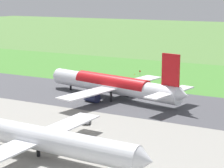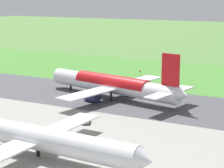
{
  "view_description": "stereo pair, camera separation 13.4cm",
  "coord_description": "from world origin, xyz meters",
  "px_view_note": "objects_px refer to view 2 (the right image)",
  "views": [
    {
      "loc": [
        -49.91,
        114.37,
        31.61
      ],
      "look_at": [
        11.69,
        0.0,
        4.5
      ],
      "focal_mm": 68.7,
      "sensor_mm": 36.0,
      "label": 1
    },
    {
      "loc": [
        -50.03,
        114.3,
        31.61
      ],
      "look_at": [
        11.69,
        0.0,
        4.5
      ],
      "focal_mm": 68.7,
      "sensor_mm": 36.0,
      "label": 2
    }
  ],
  "objects_px": {
    "airliner_main": "(113,85)",
    "service_car_followme": "(86,120)",
    "no_stopping_sign": "(140,73)",
    "traffic_cone_orange": "(135,74)",
    "airliner_parked_mid": "(36,137)"
  },
  "relations": [
    {
      "from": "traffic_cone_orange",
      "to": "airliner_parked_mid",
      "type": "bearing_deg",
      "value": 103.2
    },
    {
      "from": "airliner_main",
      "to": "airliner_parked_mid",
      "type": "distance_m",
      "value": 51.21
    },
    {
      "from": "airliner_main",
      "to": "no_stopping_sign",
      "type": "height_order",
      "value": "airliner_main"
    },
    {
      "from": "airliner_main",
      "to": "traffic_cone_orange",
      "type": "height_order",
      "value": "airliner_main"
    },
    {
      "from": "airliner_parked_mid",
      "to": "traffic_cone_orange",
      "type": "height_order",
      "value": "airliner_parked_mid"
    },
    {
      "from": "service_car_followme",
      "to": "traffic_cone_orange",
      "type": "xyz_separation_m",
      "value": [
        17.84,
        -65.94,
        -0.57
      ]
    },
    {
      "from": "airliner_main",
      "to": "service_car_followme",
      "type": "height_order",
      "value": "airliner_main"
    },
    {
      "from": "airliner_main",
      "to": "service_car_followme",
      "type": "relative_size",
      "value": 11.79
    },
    {
      "from": "no_stopping_sign",
      "to": "traffic_cone_orange",
      "type": "relative_size",
      "value": 4.08
    },
    {
      "from": "no_stopping_sign",
      "to": "traffic_cone_orange",
      "type": "height_order",
      "value": "no_stopping_sign"
    },
    {
      "from": "airliner_main",
      "to": "service_car_followme",
      "type": "distance_m",
      "value": 27.48
    },
    {
      "from": "airliner_parked_mid",
      "to": "service_car_followme",
      "type": "bearing_deg",
      "value": -82.33
    },
    {
      "from": "airliner_main",
      "to": "traffic_cone_orange",
      "type": "distance_m",
      "value": 41.27
    },
    {
      "from": "airliner_parked_mid",
      "to": "traffic_cone_orange",
      "type": "relative_size",
      "value": 90.9
    },
    {
      "from": "airliner_parked_mid",
      "to": "airliner_main",
      "type": "bearing_deg",
      "value": -78.97
    }
  ]
}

